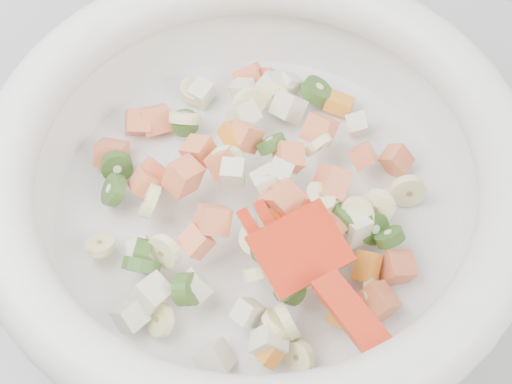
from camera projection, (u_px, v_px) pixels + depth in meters
The scene contains 2 objects.
counter at pixel (211, 326), 1.07m from camera, with size 2.00×0.60×0.90m, color #A7A6AC.
mixing_bowl at pixel (256, 183), 0.58m from camera, with size 0.45×0.40×0.12m.
Camera 1 is at (0.25, 1.11, 1.45)m, focal length 55.00 mm.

